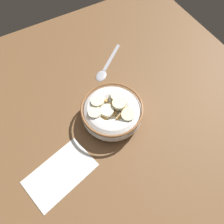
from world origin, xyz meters
TOP-DOWN VIEW (x-y plane):
  - ground_plane at (0.00, 0.00)cm, footprint 90.49×90.49cm
  - cereal_bowl at (-0.00, 0.03)cm, footprint 15.80×15.80cm
  - spoon at (5.94, 15.30)cm, footprint 13.93×11.37cm
  - folded_napkin at (-17.90, -7.04)cm, footprint 17.81×13.22cm

SIDE VIEW (x-z plane):
  - ground_plane at x=0.00cm, z-range -2.00..0.00cm
  - folded_napkin at x=-17.90cm, z-range 0.00..0.30cm
  - spoon at x=5.94cm, z-range -0.06..0.74cm
  - cereal_bowl at x=0.00cm, z-range -0.16..5.97cm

